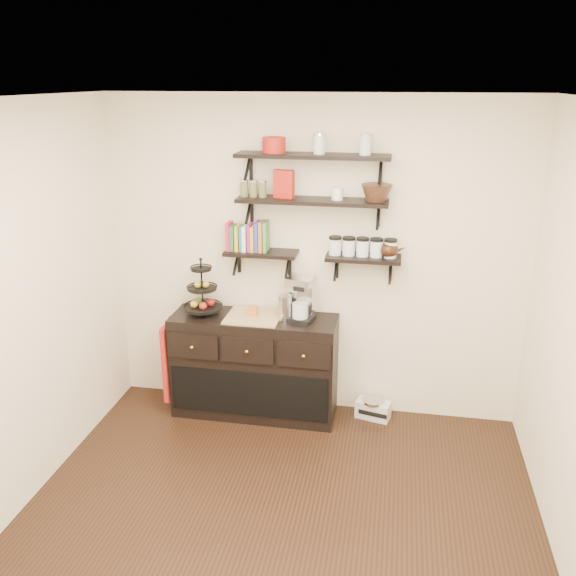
{
  "coord_description": "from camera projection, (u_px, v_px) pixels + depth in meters",
  "views": [
    {
      "loc": [
        0.68,
        -3.1,
        2.82
      ],
      "look_at": [
        -0.11,
        1.15,
        1.31
      ],
      "focal_mm": 38.0,
      "sensor_mm": 36.0,
      "label": 1
    }
  ],
  "objects": [
    {
      "name": "sideboard",
      "position": [
        255.0,
        365.0,
        5.26
      ],
      "size": [
        1.4,
        0.5,
        0.92
      ],
      "color": "black",
      "rests_on": "floor"
    },
    {
      "name": "fruit_stand",
      "position": [
        203.0,
        296.0,
        5.13
      ],
      "size": [
        0.32,
        0.32,
        0.47
      ],
      "rotation": [
        0.0,
        0.0,
        0.02
      ],
      "color": "black",
      "rests_on": "sideboard"
    },
    {
      "name": "cookbooks",
      "position": [
        251.0,
        237.0,
        5.01
      ],
      "size": [
        0.36,
        0.15,
        0.26
      ],
      "color": "red",
      "rests_on": "shelf_low_left"
    },
    {
      "name": "recipe_box",
      "position": [
        284.0,
        184.0,
        4.8
      ],
      "size": [
        0.17,
        0.09,
        0.22
      ],
      "primitive_type": "cube",
      "rotation": [
        0.0,
        0.0,
        -0.17
      ],
      "color": "#A61B13",
      "rests_on": "shelf_mid"
    },
    {
      "name": "red_pot",
      "position": [
        274.0,
        145.0,
        4.71
      ],
      "size": [
        0.18,
        0.18,
        0.12
      ],
      "primitive_type": "cylinder",
      "color": "#A61B13",
      "rests_on": "shelf_top"
    },
    {
      "name": "back_wall",
      "position": [
        314.0,
        261.0,
        5.1
      ],
      "size": [
        3.5,
        0.02,
        2.7
      ],
      "primitive_type": "cube",
      "color": "white",
      "rests_on": "ground"
    },
    {
      "name": "walnut_bowl",
      "position": [
        376.0,
        193.0,
        4.69
      ],
      "size": [
        0.24,
        0.24,
        0.13
      ],
      "primitive_type": null,
      "color": "black",
      "rests_on": "shelf_mid"
    },
    {
      "name": "coffee_maker",
      "position": [
        301.0,
        299.0,
        5.01
      ],
      "size": [
        0.24,
        0.24,
        0.38
      ],
      "rotation": [
        0.0,
        0.0,
        -0.21
      ],
      "color": "black",
      "rests_on": "sideboard"
    },
    {
      "name": "shelf_top",
      "position": [
        313.0,
        156.0,
        4.69
      ],
      "size": [
        1.2,
        0.27,
        0.23
      ],
      "color": "black",
      "rests_on": "back_wall"
    },
    {
      "name": "candle",
      "position": [
        253.0,
        311.0,
        5.09
      ],
      "size": [
        0.08,
        0.08,
        0.08
      ],
      "primitive_type": "cube",
      "color": "#B8692A",
      "rests_on": "sideboard"
    },
    {
      "name": "ramekins",
      "position": [
        337.0,
        194.0,
        4.74
      ],
      "size": [
        0.09,
        0.09,
        0.1
      ],
      "primitive_type": "cylinder",
      "color": "white",
      "rests_on": "shelf_mid"
    },
    {
      "name": "teapot",
      "position": [
        389.0,
        248.0,
        4.83
      ],
      "size": [
        0.21,
        0.17,
        0.15
      ],
      "primitive_type": null,
      "rotation": [
        0.0,
        0.0,
        -0.1
      ],
      "color": "black",
      "rests_on": "shelf_low_right"
    },
    {
      "name": "shelf_low_left",
      "position": [
        261.0,
        253.0,
        5.04
      ],
      "size": [
        0.6,
        0.25,
        0.23
      ],
      "color": "black",
      "rests_on": "back_wall"
    },
    {
      "name": "shelf_mid",
      "position": [
        312.0,
        201.0,
        4.8
      ],
      "size": [
        1.2,
        0.27,
        0.23
      ],
      "color": "black",
      "rests_on": "back_wall"
    },
    {
      "name": "radio",
      "position": [
        373.0,
        409.0,
        5.28
      ],
      "size": [
        0.32,
        0.23,
        0.17
      ],
      "rotation": [
        0.0,
        0.0,
        -0.24
      ],
      "color": "silver",
      "rests_on": "floor"
    },
    {
      "name": "thermal_carafe",
      "position": [
        285.0,
        308.0,
        5.01
      ],
      "size": [
        0.11,
        0.11,
        0.22
      ],
      "primitive_type": "cylinder",
      "color": "silver",
      "rests_on": "sideboard"
    },
    {
      "name": "glass_canisters",
      "position": [
        362.0,
        248.0,
        4.86
      ],
      "size": [
        0.54,
        0.1,
        0.13
      ],
      "color": "silver",
      "rests_on": "shelf_low_right"
    },
    {
      "name": "floor",
      "position": [
        272.0,
        538.0,
        3.92
      ],
      "size": [
        3.5,
        3.5,
        0.0
      ],
      "primitive_type": "plane",
      "color": "black",
      "rests_on": "ground"
    },
    {
      "name": "shelf_low_right",
      "position": [
        363.0,
        259.0,
        4.89
      ],
      "size": [
        0.6,
        0.25,
        0.23
      ],
      "color": "black",
      "rests_on": "back_wall"
    },
    {
      "name": "apron",
      "position": [
        170.0,
        360.0,
        5.28
      ],
      "size": [
        0.04,
        0.29,
        0.68
      ],
      "primitive_type": "cube",
      "color": "maroon",
      "rests_on": "sideboard"
    },
    {
      "name": "ceiling",
      "position": [
        267.0,
        101.0,
        3.03
      ],
      "size": [
        3.5,
        3.5,
        0.02
      ],
      "primitive_type": "cube",
      "color": "white",
      "rests_on": "back_wall"
    }
  ]
}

